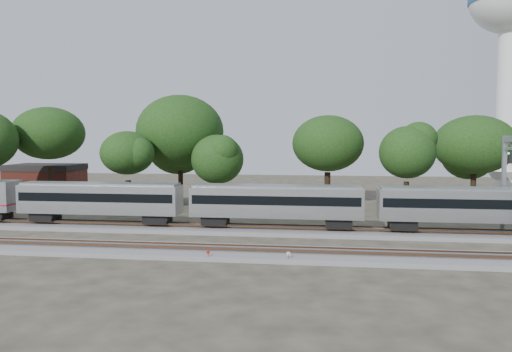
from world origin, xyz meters
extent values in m
plane|color=#383328|center=(0.00, 0.00, 0.00)|extent=(160.00, 160.00, 0.00)
cube|color=slate|center=(0.00, 6.00, 0.20)|extent=(160.00, 5.00, 0.40)
cube|color=brown|center=(0.00, 5.28, 0.66)|extent=(160.00, 0.08, 0.15)
cube|color=brown|center=(0.00, 6.72, 0.66)|extent=(160.00, 0.08, 0.15)
cube|color=slate|center=(0.00, -4.00, 0.20)|extent=(160.00, 5.00, 0.40)
cube|color=brown|center=(0.00, -4.72, 0.66)|extent=(160.00, 0.08, 0.15)
cube|color=brown|center=(0.00, -3.28, 0.66)|extent=(160.00, 0.08, 0.15)
cube|color=#B8BABF|center=(-13.75, 6.00, 3.10)|extent=(17.17, 2.96, 2.96)
cube|color=black|center=(-13.75, 6.00, 3.39)|extent=(16.58, 3.01, 0.89)
cube|color=gray|center=(-13.75, 6.00, 4.63)|extent=(16.78, 2.37, 0.35)
cube|color=black|center=(-19.97, 6.00, 1.17)|extent=(2.57, 2.17, 0.89)
cube|color=black|center=(-7.53, 6.00, 1.17)|extent=(2.57, 2.17, 0.89)
cube|color=#B8BABF|center=(4.81, 6.00, 3.10)|extent=(17.17, 2.96, 2.96)
cube|color=black|center=(4.81, 6.00, 3.39)|extent=(16.58, 3.01, 0.89)
cube|color=gray|center=(4.81, 6.00, 4.63)|extent=(16.78, 2.37, 0.35)
cube|color=black|center=(-1.40, 6.00, 1.17)|extent=(2.57, 2.17, 0.89)
cube|color=black|center=(11.03, 6.00, 1.17)|extent=(2.57, 2.17, 0.89)
cube|color=#B8BABF|center=(23.38, 6.00, 3.10)|extent=(17.17, 2.96, 2.96)
cube|color=black|center=(23.38, 6.00, 3.39)|extent=(16.58, 3.01, 0.89)
cube|color=gray|center=(23.38, 6.00, 4.63)|extent=(16.78, 2.37, 0.35)
cube|color=black|center=(17.16, 6.00, 1.17)|extent=(2.57, 2.17, 0.89)
cylinder|color=#512D19|center=(0.68, -6.33, 0.39)|extent=(0.05, 0.05, 0.78)
cylinder|color=red|center=(0.68, -6.33, 0.74)|extent=(0.27, 0.12, 0.28)
cylinder|color=#512D19|center=(6.86, -6.11, 0.41)|extent=(0.05, 0.05, 0.81)
cylinder|color=silver|center=(6.86, -6.11, 0.77)|extent=(0.29, 0.03, 0.29)
cube|color=#512D19|center=(5.61, -5.47, 0.15)|extent=(0.57, 0.46, 0.30)
cylinder|color=silver|center=(39.94, 44.63, 13.54)|extent=(3.87, 3.87, 27.09)
cone|color=silver|center=(39.94, 44.63, 1.93)|extent=(6.19, 6.19, 3.87)
cube|color=gray|center=(27.64, 9.79, 4.88)|extent=(0.38, 0.38, 9.75)
cube|color=black|center=(27.31, 7.30, 7.69)|extent=(0.27, 0.54, 1.30)
cube|color=maroon|center=(-34.48, 31.00, 2.12)|extent=(10.82, 7.75, 4.23)
cube|color=black|center=(-34.48, 31.00, 4.71)|extent=(11.03, 7.96, 0.95)
cylinder|color=black|center=(-28.93, 22.63, 2.71)|extent=(0.70, 0.70, 5.42)
ellipsoid|color=black|center=(-28.93, 22.63, 10.07)|extent=(10.23, 10.23, 8.69)
cylinder|color=black|center=(-15.07, 16.98, 2.04)|extent=(0.70, 0.70, 4.07)
ellipsoid|color=black|center=(-15.07, 16.98, 7.56)|extent=(7.68, 7.68, 6.52)
cylinder|color=black|center=(-10.40, 24.60, 2.79)|extent=(0.70, 0.70, 5.57)
ellipsoid|color=black|center=(-10.40, 24.60, 10.35)|extent=(10.51, 10.51, 8.93)
cylinder|color=black|center=(-4.04, 19.67, 1.80)|extent=(0.70, 0.70, 3.60)
ellipsoid|color=black|center=(-4.04, 19.67, 6.69)|extent=(6.79, 6.79, 5.78)
cylinder|color=black|center=(10.13, 26.24, 2.33)|extent=(0.70, 0.70, 4.67)
ellipsoid|color=black|center=(10.13, 26.24, 8.67)|extent=(8.81, 8.81, 7.48)
cylinder|color=black|center=(19.54, 18.67, 2.08)|extent=(0.70, 0.70, 4.16)
ellipsoid|color=black|center=(19.54, 18.67, 7.72)|extent=(7.84, 7.84, 6.66)
cylinder|color=black|center=(30.19, 28.69, 2.29)|extent=(0.70, 0.70, 4.57)
ellipsoid|color=black|center=(30.19, 28.69, 8.49)|extent=(8.62, 8.62, 7.33)
camera|label=1|loc=(9.30, -43.40, 9.69)|focal=35.00mm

